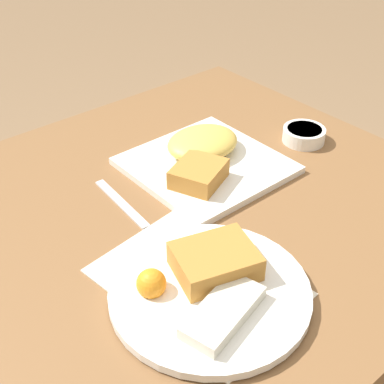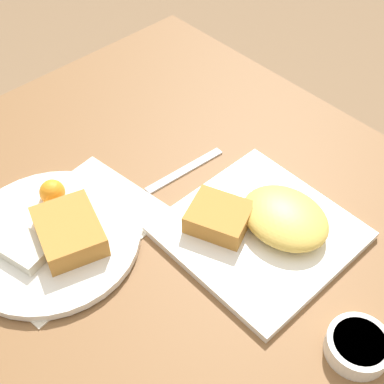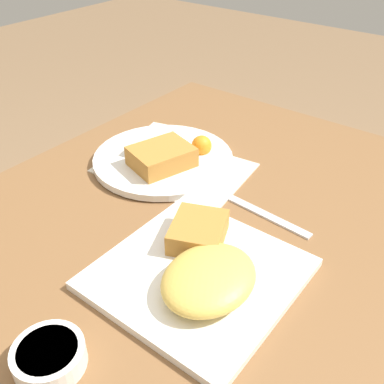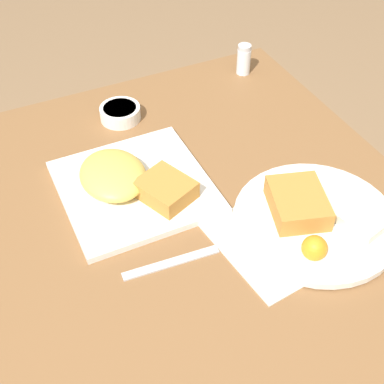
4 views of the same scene
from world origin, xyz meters
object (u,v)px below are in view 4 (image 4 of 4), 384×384
Objects in this scene: plate_square_near at (131,183)px; plate_oval_far at (314,217)px; butter_knife at (171,263)px; salt_shaker at (244,61)px; sauce_ramekin at (120,113)px.

plate_oval_far is at bearing 50.15° from plate_square_near.
salt_shaker is at bearing 53.82° from butter_knife.
butter_knife is at bearing -8.58° from sauce_ramekin.
plate_oval_far is 0.27m from butter_knife.
salt_shaker reaches higher than plate_square_near.
plate_square_near is 0.50m from salt_shaker.
sauce_ramekin is at bearing -81.39° from salt_shaker.
plate_oval_far is at bearing -15.44° from salt_shaker.
plate_square_near reaches higher than sauce_ramekin.
butter_knife is (0.48, -0.41, -0.03)m from salt_shaker.
butter_knife is (0.43, -0.06, -0.01)m from sauce_ramekin.
plate_square_near is 3.65× the size of salt_shaker.
plate_oval_far is 0.50m from sauce_ramekin.
salt_shaker is (-0.05, 0.34, 0.02)m from sauce_ramekin.
sauce_ramekin is (-0.45, -0.20, -0.00)m from plate_oval_far.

